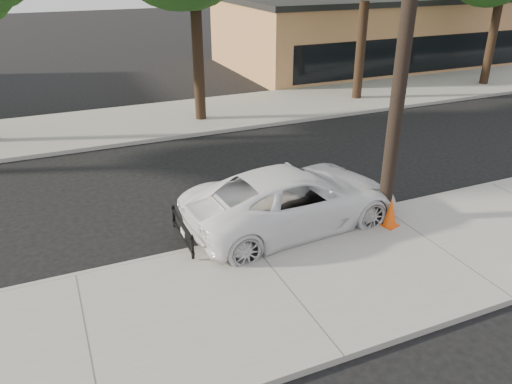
# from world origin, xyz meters

# --- Properties ---
(ground) EXTENTS (120.00, 120.00, 0.00)m
(ground) POSITION_xyz_m (0.00, 0.00, 0.00)
(ground) COLOR black
(ground) RESTS_ON ground
(near_sidewalk) EXTENTS (90.00, 4.40, 0.15)m
(near_sidewalk) POSITION_xyz_m (0.00, -4.30, 0.07)
(near_sidewalk) COLOR gray
(near_sidewalk) RESTS_ON ground
(far_sidewalk) EXTENTS (90.00, 5.00, 0.15)m
(far_sidewalk) POSITION_xyz_m (0.00, 8.50, 0.07)
(far_sidewalk) COLOR gray
(far_sidewalk) RESTS_ON ground
(curb_near) EXTENTS (90.00, 0.12, 0.16)m
(curb_near) POSITION_xyz_m (0.00, -2.10, 0.07)
(curb_near) COLOR #9E9B93
(curb_near) RESTS_ON ground
(building_main) EXTENTS (18.00, 10.00, 4.00)m
(building_main) POSITION_xyz_m (16.00, 16.00, 2.00)
(building_main) COLOR #BC744E
(building_main) RESTS_ON ground
(utility_pole) EXTENTS (1.40, 0.34, 9.00)m
(utility_pole) POSITION_xyz_m (3.60, -2.70, 4.70)
(utility_pole) COLOR black
(utility_pole) RESTS_ON near_sidewalk
(police_cruiser) EXTENTS (5.78, 3.00, 1.56)m
(police_cruiser) POSITION_xyz_m (1.41, -1.80, 0.78)
(police_cruiser) COLOR white
(police_cruiser) RESTS_ON ground
(traffic_cone) EXTENTS (0.49, 0.49, 0.76)m
(traffic_cone) POSITION_xyz_m (3.56, -3.02, 0.52)
(traffic_cone) COLOR #F3520C
(traffic_cone) RESTS_ON near_sidewalk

